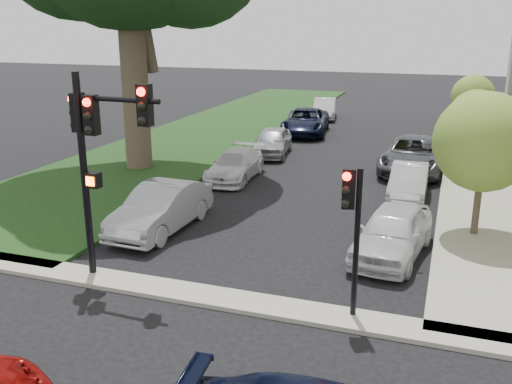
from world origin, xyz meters
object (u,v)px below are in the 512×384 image
(car_parked_0, at_px, (393,232))
(car_parked_7, at_px, (272,141))
(small_tree_b, at_px, (476,118))
(traffic_signal_main, at_px, (97,141))
(car_parked_5, at_px, (161,208))
(car_parked_1, at_px, (409,181))
(car_parked_9, at_px, (325,109))
(car_parked_8, at_px, (306,121))
(small_tree_a, at_px, (484,142))
(small_tree_c, at_px, (473,96))
(car_parked_6, at_px, (235,165))
(traffic_signal_secondary, at_px, (352,216))
(car_parked_2, at_px, (414,155))

(car_parked_0, relative_size, car_parked_7, 1.05)
(small_tree_b, relative_size, traffic_signal_main, 0.69)
(car_parked_0, distance_m, car_parked_5, 7.56)
(car_parked_1, distance_m, car_parked_9, 19.30)
(car_parked_8, bearing_deg, small_tree_a, -65.83)
(small_tree_c, bearing_deg, car_parked_9, 156.64)
(car_parked_1, height_order, car_parked_6, car_parked_1)
(small_tree_a, relative_size, small_tree_b, 1.23)
(traffic_signal_secondary, bearing_deg, car_parked_9, 103.68)
(small_tree_a, height_order, traffic_signal_secondary, small_tree_a)
(car_parked_2, bearing_deg, car_parked_1, -84.50)
(small_tree_b, height_order, traffic_signal_secondary, small_tree_b)
(small_tree_a, bearing_deg, car_parked_8, 122.05)
(small_tree_b, height_order, car_parked_0, small_tree_b)
(traffic_signal_secondary, bearing_deg, car_parked_0, 82.25)
(car_parked_0, relative_size, car_parked_5, 0.94)
(small_tree_a, bearing_deg, car_parked_6, 157.93)
(car_parked_2, xyz_separation_m, car_parked_8, (-7.10, 7.35, -0.03))
(car_parked_2, height_order, car_parked_7, car_parked_2)
(small_tree_a, distance_m, car_parked_6, 10.99)
(traffic_signal_secondary, bearing_deg, car_parked_6, 123.18)
(car_parked_0, height_order, car_parked_2, car_parked_2)
(small_tree_c, distance_m, car_parked_2, 9.82)
(car_parked_1, distance_m, car_parked_7, 9.17)
(small_tree_a, xyz_separation_m, car_parked_2, (-2.53, 8.03, -2.34))
(car_parked_1, bearing_deg, car_parked_6, 177.41)
(car_parked_7, bearing_deg, small_tree_c, 31.75)
(car_parked_6, bearing_deg, car_parked_2, 25.96)
(car_parked_1, relative_size, car_parked_2, 0.68)
(car_parked_8, bearing_deg, car_parked_6, -99.30)
(car_parked_6, bearing_deg, car_parked_8, 86.03)
(small_tree_c, height_order, car_parked_8, small_tree_c)
(car_parked_2, height_order, car_parked_8, car_parked_2)
(car_parked_2, bearing_deg, small_tree_c, 78.81)
(car_parked_1, bearing_deg, traffic_signal_main, -125.25)
(car_parked_6, relative_size, car_parked_7, 1.04)
(car_parked_2, bearing_deg, traffic_signal_secondary, -87.61)
(small_tree_b, xyz_separation_m, traffic_signal_secondary, (-2.93, -15.25, 0.00))
(car_parked_7, relative_size, car_parked_9, 0.98)
(car_parked_1, bearing_deg, car_parked_5, -139.43)
(car_parked_5, distance_m, car_parked_6, 6.84)
(traffic_signal_main, relative_size, car_parked_1, 1.40)
(car_parked_5, bearing_deg, traffic_signal_main, -82.68)
(traffic_signal_secondary, bearing_deg, small_tree_a, 66.28)
(car_parked_5, height_order, car_parked_9, car_parked_5)
(small_tree_a, xyz_separation_m, car_parked_1, (-2.41, 3.78, -2.49))
(car_parked_0, distance_m, car_parked_7, 13.86)
(car_parked_5, xyz_separation_m, car_parked_8, (0.29, 18.20, 0.00))
(small_tree_c, distance_m, traffic_signal_main, 25.86)
(car_parked_5, bearing_deg, car_parked_2, 57.71)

